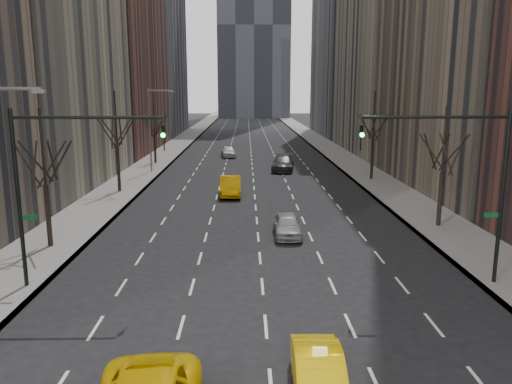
{
  "coord_description": "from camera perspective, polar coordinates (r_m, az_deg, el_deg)",
  "views": [
    {
      "loc": [
        -0.73,
        -9.73,
        8.84
      ],
      "look_at": [
        -0.2,
        16.74,
        3.5
      ],
      "focal_mm": 35.0,
      "sensor_mm": 36.0,
      "label": 1
    }
  ],
  "objects": [
    {
      "name": "sidewalk_left",
      "position": [
        81.03,
        -9.35,
        5.05
      ],
      "size": [
        4.5,
        320.0,
        0.15
      ],
      "primitive_type": "cube",
      "color": "slate",
      "rests_on": "ground"
    },
    {
      "name": "sidewalk_right",
      "position": [
        81.25,
        8.09,
        5.1
      ],
      "size": [
        4.5,
        320.0,
        0.15
      ],
      "primitive_type": "cube",
      "color": "slate",
      "rests_on": "ground"
    },
    {
      "name": "tree_lw_b",
      "position": [
        30.36,
        -22.92,
        0.79
      ],
      "size": [
        3.36,
        3.5,
        7.82
      ],
      "color": "black",
      "rests_on": "ground"
    },
    {
      "name": "tree_lw_c",
      "position": [
        45.41,
        -15.57,
        4.92
      ],
      "size": [
        3.36,
        3.5,
        8.74
      ],
      "color": "black",
      "rests_on": "ground"
    },
    {
      "name": "tree_lw_d",
      "position": [
        62.97,
        -11.52,
        6.37
      ],
      "size": [
        3.36,
        3.5,
        7.36
      ],
      "color": "black",
      "rests_on": "ground"
    },
    {
      "name": "tree_rw_b",
      "position": [
        34.57,
        20.49,
        2.16
      ],
      "size": [
        3.36,
        3.5,
        7.82
      ],
      "color": "black",
      "rests_on": "ground"
    },
    {
      "name": "tree_rw_c",
      "position": [
        51.55,
        13.22,
        5.76
      ],
      "size": [
        3.36,
        3.5,
        8.74
      ],
      "color": "black",
      "rests_on": "ground"
    },
    {
      "name": "traffic_mast_left",
      "position": [
        23.52,
        -22.01,
        2.37
      ],
      "size": [
        6.69,
        0.39,
        8.0
      ],
      "color": "black",
      "rests_on": "ground"
    },
    {
      "name": "traffic_mast_right",
      "position": [
        24.08,
        23.0,
        2.49
      ],
      "size": [
        6.69,
        0.39,
        8.0
      ],
      "color": "black",
      "rests_on": "ground"
    },
    {
      "name": "streetlight_far",
      "position": [
        55.74,
        -11.7,
        7.86
      ],
      "size": [
        2.83,
        0.22,
        9.0
      ],
      "color": "slate",
      "rests_on": "ground"
    },
    {
      "name": "taxi_sedan",
      "position": [
        15.63,
        7.22,
        -20.16
      ],
      "size": [
        1.55,
        4.19,
        1.37
      ],
      "primitive_type": "imported",
      "rotation": [
        0.0,
        0.0,
        -0.02
      ],
      "color": "yellow",
      "rests_on": "ground"
    },
    {
      "name": "silver_sedan_ahead",
      "position": [
        31.09,
        3.59,
        -3.79
      ],
      "size": [
        1.7,
        4.14,
        1.41
      ],
      "primitive_type": "imported",
      "rotation": [
        0.0,
        0.0,
        -0.01
      ],
      "color": "#93959A",
      "rests_on": "ground"
    },
    {
      "name": "far_taxi",
      "position": [
        43.12,
        -2.93,
        0.68
      ],
      "size": [
        1.85,
        5.05,
        1.65
      ],
      "primitive_type": "imported",
      "rotation": [
        0.0,
        0.0,
        0.02
      ],
      "color": "#DA9804",
      "rests_on": "ground"
    },
    {
      "name": "far_suv_grey",
      "position": [
        56.79,
        3.09,
        3.31
      ],
      "size": [
        3.09,
        6.16,
        1.72
      ],
      "primitive_type": "imported",
      "rotation": [
        0.0,
        0.0,
        -0.12
      ],
      "color": "#313137",
      "rests_on": "ground"
    },
    {
      "name": "far_car_white",
      "position": [
        68.77,
        -3.19,
        4.64
      ],
      "size": [
        2.33,
        4.61,
        1.51
      ],
      "primitive_type": "imported",
      "rotation": [
        0.0,
        0.0,
        0.13
      ],
      "color": "silver",
      "rests_on": "ground"
    }
  ]
}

